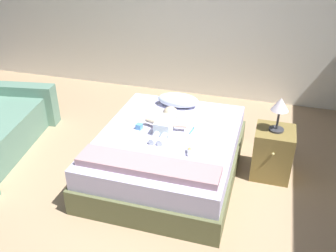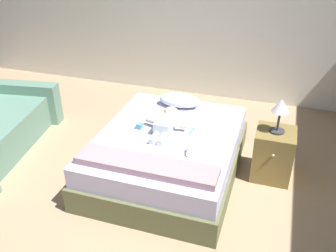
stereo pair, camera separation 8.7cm
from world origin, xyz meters
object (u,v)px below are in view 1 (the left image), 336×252
Objects in this scene: baby at (166,122)px; toothbrush at (192,130)px; baby_bottle at (190,151)px; nightstand at (272,153)px; bed at (168,154)px; lamp at (280,107)px; toy_block at (139,127)px; pillow at (178,100)px.

toothbrush is at bearing 4.75° from baby.
baby_bottle is (0.08, -0.45, 0.02)m from toothbrush.
baby is at bearing 130.65° from baby_bottle.
nightstand is at bearing 36.75° from baby_bottle.
lamp is (1.09, 0.29, 0.59)m from bed.
toothbrush is 2.22× the size of toy_block.
pillow is at bearing 111.31° from baby_bottle.
baby_bottle is at bearing -79.93° from toothbrush.
lamp reaches higher than baby_bottle.
baby is at bearing -172.07° from nightstand.
toothbrush reaches higher than bed.
baby is 5.47× the size of baby_bottle.
pillow is 1.06m from baby_bottle.
pillow is 0.81× the size of baby.
bed is 0.35m from baby.
nightstand is (1.17, -0.40, -0.29)m from pillow.
baby_bottle reaches higher than nightstand.
baby is 1.69× the size of lamp.
baby_bottle reaches higher than toy_block.
bed is 27.41× the size of toy_block.
toothbrush is 1.32× the size of baby_bottle.
nightstand reaches higher than toy_block.
baby is at bearing -88.02° from pillow.
nightstand is 1.01m from baby_bottle.
toy_block is at bearing -110.90° from pillow.
baby is 4.14× the size of toothbrush.
baby is 1.13× the size of nightstand.
nightstand is at bearing 8.96° from toothbrush.
bed is 0.44m from toy_block.
pillow is at bearing 69.10° from toy_block.
toothbrush is 0.46m from baby_bottle.
baby_bottle reaches higher than toothbrush.
toy_block is at bearing 153.74° from baby_bottle.
pillow is (-0.08, 0.69, 0.33)m from bed.
toothbrush is 0.94m from lamp.
baby reaches higher than toothbrush.
toothbrush is at bearing -171.03° from lamp.
baby_bottle is at bearing -43.92° from bed.
toy_block is at bearing -169.29° from lamp.
toy_block is (-0.33, 0.02, 0.28)m from bed.
toy_block is 0.60× the size of baby_bottle.
pillow reaches higher than toothbrush.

